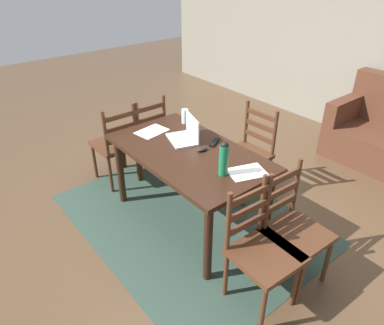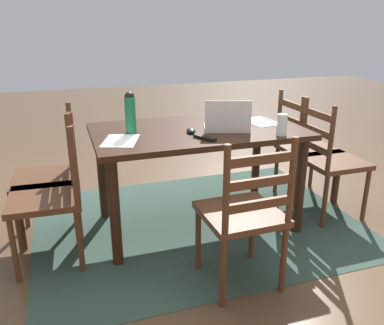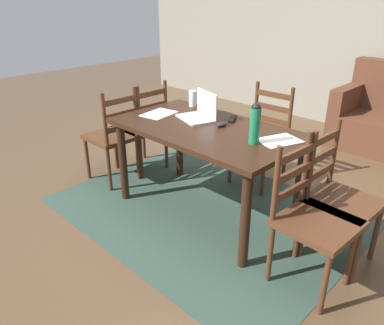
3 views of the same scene
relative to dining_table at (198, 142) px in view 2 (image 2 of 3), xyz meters
name	(u,v)px [view 2 (image 2 of 3)]	position (x,y,z in m)	size (l,w,h in m)	color
ground_plane	(197,223)	(0.00, 0.00, -0.67)	(14.00, 14.00, 0.00)	brown
area_rug	(197,223)	(0.00, 0.00, -0.66)	(2.45, 1.84, 0.01)	#2D4238
dining_table	(198,142)	(0.00, 0.00, 0.00)	(1.51, 0.86, 0.77)	black
chair_right_far	(51,196)	(1.04, 0.17, -0.20)	(0.46, 0.46, 0.95)	#4C2B19
chair_left_far	(329,161)	(-1.04, 0.17, -0.20)	(0.44, 0.44, 0.95)	#4C2B19
chair_right_near	(51,177)	(1.04, -0.17, -0.20)	(0.46, 0.46, 0.95)	#4C2B19
chair_left_near	(305,148)	(-1.04, -0.17, -0.20)	(0.44, 0.44, 0.95)	#4C2B19
chair_far_head	(244,215)	(0.00, 0.80, -0.20)	(0.45, 0.45, 0.95)	#4C2B19
laptop	(227,123)	(-0.18, 0.12, 0.16)	(0.37, 0.31, 0.23)	silver
water_bottle	(130,112)	(0.48, -0.03, 0.25)	(0.07, 0.07, 0.29)	#197247
drinking_glass	(282,125)	(-0.48, 0.34, 0.18)	(0.07, 0.07, 0.15)	silver
computer_mouse	(191,130)	(0.08, 0.09, 0.12)	(0.06, 0.10, 0.03)	black
tv_remote	(205,138)	(0.05, 0.27, 0.11)	(0.04, 0.17, 0.02)	black
paper_stack_left	(121,141)	(0.58, 0.14, 0.11)	(0.21, 0.30, 0.00)	white
paper_stack_right	(261,122)	(-0.53, -0.04, 0.11)	(0.21, 0.30, 0.00)	white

